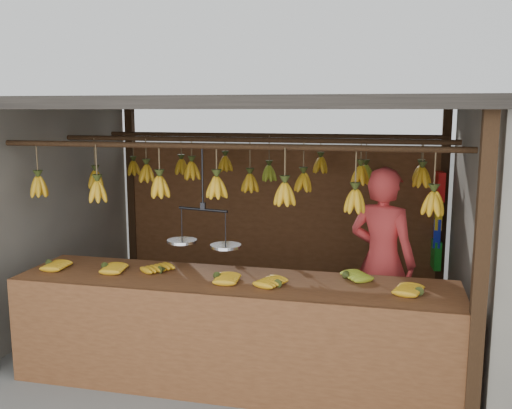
# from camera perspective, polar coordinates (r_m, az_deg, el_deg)

# --- Properties ---
(ground) EXTENTS (80.00, 80.00, 0.00)m
(ground) POSITION_cam_1_polar(r_m,az_deg,el_deg) (6.12, -0.66, -12.55)
(ground) COLOR #5B5B57
(stall) EXTENTS (4.30, 3.30, 2.40)m
(stall) POSITION_cam_1_polar(r_m,az_deg,el_deg) (6.00, 0.06, 6.38)
(stall) COLOR black
(stall) RESTS_ON ground
(counter) EXTENTS (3.68, 0.84, 0.96)m
(counter) POSITION_cam_1_polar(r_m,az_deg,el_deg) (4.72, -2.76, -10.15)
(counter) COLOR brown
(counter) RESTS_ON ground
(hanging_bananas) EXTENTS (3.61, 2.24, 0.40)m
(hanging_bananas) POSITION_cam_1_polar(r_m,az_deg,el_deg) (5.72, -0.72, 2.63)
(hanging_bananas) COLOR #C48A14
(hanging_bananas) RESTS_ON ground
(balance_scale) EXTENTS (0.67, 0.34, 0.85)m
(balance_scale) POSITION_cam_1_polar(r_m,az_deg,el_deg) (4.88, -5.28, -3.35)
(balance_scale) COLOR black
(balance_scale) RESTS_ON ground
(vendor) EXTENTS (0.77, 0.66, 1.79)m
(vendor) POSITION_cam_1_polar(r_m,az_deg,el_deg) (5.48, 12.49, -5.58)
(vendor) COLOR #BF3333
(vendor) RESTS_ON ground
(bag_bundles) EXTENTS (0.08, 0.26, 1.15)m
(bag_bundles) POSITION_cam_1_polar(r_m,az_deg,el_deg) (7.00, 17.72, -1.66)
(bag_bundles) COLOR red
(bag_bundles) RESTS_ON ground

